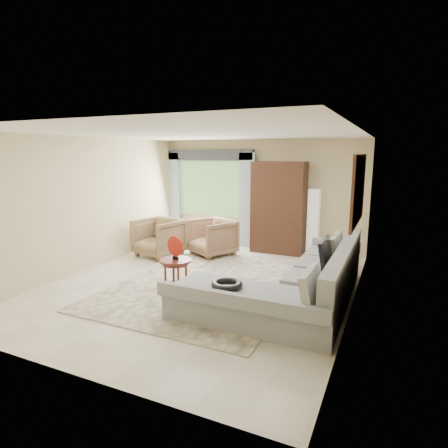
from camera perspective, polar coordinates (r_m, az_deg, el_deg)
The scene contains 17 objects.
ground at distance 6.72m, azimuth -3.22°, elevation -9.17°, with size 6.00×6.00×0.00m, color silver.
area_rug at distance 6.72m, azimuth -2.19°, elevation -9.07°, with size 3.00×4.00×0.02m, color beige.
sectional_sofa at distance 5.88m, azimuth 11.66°, elevation -9.42°, with size 2.30×3.46×0.90m.
tv_screen at distance 6.16m, azimuth 15.27°, elevation -4.40°, with size 0.06×0.74×0.48m, color black.
garden_hose at distance 5.12m, azimuth 0.44°, elevation -9.18°, with size 0.43×0.43×0.09m, color black.
coffee_table at distance 6.40m, azimuth -7.35°, elevation -7.59°, with size 0.54×0.54×0.54m.
red_disc at distance 6.27m, azimuth -7.45°, elevation -3.37°, with size 0.34×0.34×0.03m, color #AA1F11.
armchair_left at distance 8.55m, azimuth -9.94°, elevation -2.02°, with size 0.90×0.93×0.84m, color olive.
armchair_right at distance 8.48m, azimuth -1.83°, elevation -2.05°, with size 0.88×0.90×0.82m, color #956E51.
potted_plant at distance 9.90m, azimuth -5.18°, elevation -1.13°, with size 0.46×0.40×0.51m, color #999999.
armoire at distance 8.73m, azimuth 8.32°, elevation 2.49°, with size 1.20×0.55×2.10m, color black.
floor_lamp at distance 8.65m, azimuth 13.46°, elevation 0.22°, with size 0.24×0.24×1.50m, color silver.
window at distance 9.62m, azimuth -2.16°, elevation 5.45°, with size 1.80×0.04×1.40m, color #669E59.
curtain_left at distance 10.08m, azimuth -7.73°, elevation 4.18°, with size 0.40×0.08×2.30m, color #9EB7CC.
curtain_right at distance 9.14m, azimuth 3.49°, elevation 3.58°, with size 0.40×0.08×2.30m, color #9EB7CC.
valance at distance 9.52m, azimuth -2.39°, elevation 10.52°, with size 2.40×0.12×0.26m, color #1E232D.
wall_mirror at distance 5.97m, azimuth 19.75°, elevation 4.94°, with size 0.05×1.70×1.05m.
Camera 1 is at (2.97, -5.58, 2.29)m, focal length 30.00 mm.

